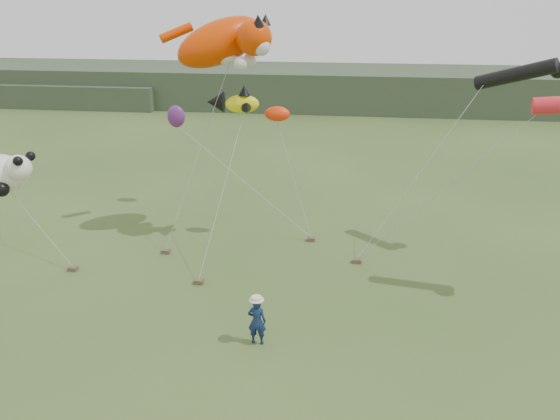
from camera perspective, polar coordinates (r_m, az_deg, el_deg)
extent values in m
plane|color=#385123|center=(20.20, -3.51, -12.51)|extent=(120.00, 120.00, 0.00)
cube|color=#2D3D28|center=(62.23, 4.54, 12.70)|extent=(90.00, 12.00, 4.00)
cube|color=#2D3D28|center=(68.06, -22.30, 11.32)|extent=(25.00, 8.00, 2.50)
imported|color=#132348|center=(19.10, -2.43, -11.54)|extent=(0.65, 0.44, 1.75)
cube|color=brown|center=(26.28, -11.83, -4.26)|extent=(0.37, 0.30, 0.19)
cube|color=brown|center=(23.37, -8.47, -7.41)|extent=(0.37, 0.30, 0.19)
cube|color=brown|center=(25.09, 8.04, -5.27)|extent=(0.37, 0.30, 0.19)
cube|color=brown|center=(25.82, -20.81, -5.75)|extent=(0.37, 0.30, 0.19)
cube|color=brown|center=(27.03, 3.27, -3.06)|extent=(0.37, 0.30, 0.19)
ellipsoid|color=#D73500|center=(26.00, -6.28, 17.05)|extent=(4.90, 3.87, 3.15)
sphere|color=#D73500|center=(24.77, -2.72, 17.54)|extent=(1.56, 1.56, 1.56)
cone|color=black|center=(24.27, -2.30, 19.21)|extent=(0.48, 0.59, 0.59)
cone|color=black|center=(25.09, -1.53, 19.29)|extent=(0.48, 0.56, 0.55)
sphere|color=silver|center=(24.48, -1.98, 16.70)|extent=(0.78, 0.78, 0.78)
ellipsoid|color=silver|center=(25.76, -5.97, 15.47)|extent=(1.52, 0.76, 0.48)
sphere|color=silver|center=(24.45, -4.14, 15.02)|extent=(0.61, 0.61, 0.61)
sphere|color=silver|center=(25.60, -3.18, 15.32)|extent=(0.61, 0.61, 0.61)
cylinder|color=#D73500|center=(27.25, -10.79, 17.74)|extent=(1.61, 1.18, 0.94)
ellipsoid|color=yellow|center=(25.54, -3.98, 11.00)|extent=(1.64, 0.81, 0.87)
cone|color=black|center=(26.16, -6.77, 11.15)|extent=(0.87, 1.07, 1.01)
cone|color=black|center=(25.42, -3.76, 12.36)|extent=(0.56, 0.56, 0.45)
cone|color=black|center=(24.96, -3.46, 10.51)|extent=(0.59, 0.63, 0.45)
cone|color=black|center=(26.04, -2.99, 10.97)|extent=(0.59, 0.63, 0.45)
cylinder|color=black|center=(25.81, 23.37, 12.86)|extent=(3.19, 2.37, 1.62)
sphere|color=black|center=(25.71, 27.09, 12.88)|extent=(0.67, 0.67, 0.67)
ellipsoid|color=white|center=(29.00, -27.22, 3.44)|extent=(2.72, 1.81, 1.81)
sphere|color=white|center=(27.98, -25.65, 3.99)|extent=(1.21, 1.21, 1.21)
sphere|color=black|center=(27.38, -25.71, 4.63)|extent=(0.44, 0.44, 0.44)
sphere|color=black|center=(28.02, -24.62, 5.15)|extent=(0.44, 0.44, 0.44)
sphere|color=black|center=(28.23, -27.10, 1.94)|extent=(0.70, 0.70, 0.70)
ellipsoid|color=#F4310B|center=(25.58, -0.29, 10.01)|extent=(1.19, 0.69, 0.69)
ellipsoid|color=#5C2369|center=(30.89, -10.81, 9.57)|extent=(0.99, 0.66, 1.21)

